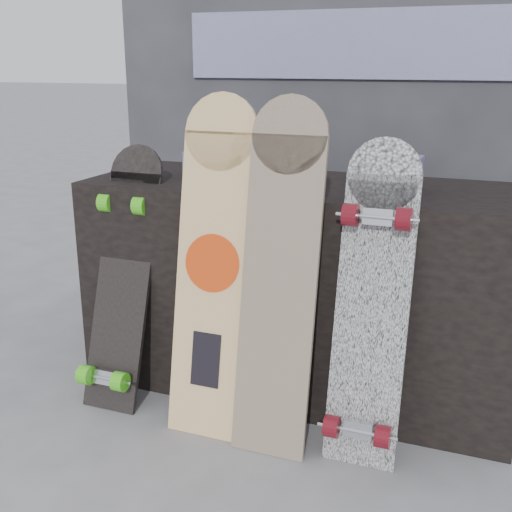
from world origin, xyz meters
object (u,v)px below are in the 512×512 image
at_px(vendor_table, 301,286).
at_px(skateboard_dark, 123,273).
at_px(longboard_celtic, 280,268).
at_px(longboard_geisha, 213,258).
at_px(longboard_cascadia, 372,301).

xyz_separation_m(vendor_table, skateboard_dark, (-0.59, -0.32, 0.08)).
distance_m(vendor_table, longboard_celtic, 0.46).
height_order(vendor_table, longboard_geisha, longboard_geisha).
bearing_deg(longboard_geisha, vendor_table, 63.27).
height_order(longboard_geisha, skateboard_dark, longboard_geisha).
bearing_deg(longboard_cascadia, longboard_celtic, -174.00).
relative_size(vendor_table, longboard_celtic, 1.41).
xyz_separation_m(vendor_table, longboard_celtic, (0.05, -0.41, 0.20)).
bearing_deg(longboard_celtic, longboard_cascadia, 6.00).
relative_size(vendor_table, longboard_geisha, 1.41).
height_order(vendor_table, longboard_cascadia, longboard_cascadia).
distance_m(longboard_geisha, longboard_cascadia, 0.54).
xyz_separation_m(longboard_geisha, longboard_celtic, (0.24, -0.03, 0.00)).
distance_m(longboard_celtic, longboard_cascadia, 0.30).
bearing_deg(longboard_geisha, skateboard_dark, 171.61).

